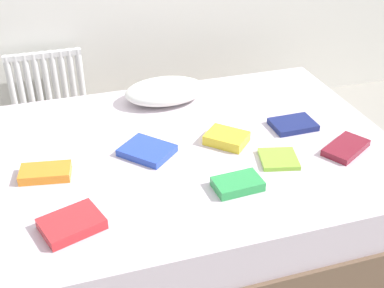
{
  "coord_description": "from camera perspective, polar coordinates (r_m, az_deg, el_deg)",
  "views": [
    {
      "loc": [
        -0.63,
        -1.97,
        1.79
      ],
      "look_at": [
        0.0,
        0.05,
        0.48
      ],
      "focal_mm": 46.25,
      "sensor_mm": 36.0,
      "label": 1
    }
  ],
  "objects": [
    {
      "name": "ground_plane",
      "position": [
        2.74,
        0.31,
        -9.09
      ],
      "size": [
        8.0,
        8.0,
        0.0
      ],
      "primitive_type": "plane",
      "color": "#9E998E"
    },
    {
      "name": "bed",
      "position": [
        2.59,
        0.33,
        -4.95
      ],
      "size": [
        2.0,
        1.5,
        0.5
      ],
      "color": "brown",
      "rests_on": "ground"
    },
    {
      "name": "radiator",
      "position": [
        3.48,
        -16.32,
        6.32
      ],
      "size": [
        0.49,
        0.04,
        0.5
      ],
      "color": "white",
      "rests_on": "ground"
    },
    {
      "name": "pillow",
      "position": [
        2.85,
        -3.12,
        6.12
      ],
      "size": [
        0.47,
        0.3,
        0.13
      ],
      "primitive_type": "ellipsoid",
      "color": "white",
      "rests_on": "bed"
    },
    {
      "name": "textbook_green",
      "position": [
        2.15,
        5.28,
        -4.62
      ],
      "size": [
        0.21,
        0.14,
        0.04
      ],
      "primitive_type": "cube",
      "rotation": [
        0.0,
        0.0,
        0.06
      ],
      "color": "green",
      "rests_on": "bed"
    },
    {
      "name": "textbook_red",
      "position": [
        1.99,
        -13.7,
        -8.93
      ],
      "size": [
        0.27,
        0.23,
        0.04
      ],
      "primitive_type": "cube",
      "rotation": [
        0.0,
        0.0,
        0.32
      ],
      "color": "red",
      "rests_on": "bed"
    },
    {
      "name": "textbook_maroon",
      "position": [
        2.51,
        17.32,
        -0.42
      ],
      "size": [
        0.28,
        0.24,
        0.03
      ],
      "primitive_type": "cube",
      "rotation": [
        0.0,
        0.0,
        0.53
      ],
      "color": "maroon",
      "rests_on": "bed"
    },
    {
      "name": "textbook_yellow",
      "position": [
        2.46,
        4.01,
        0.67
      ],
      "size": [
        0.25,
        0.24,
        0.05
      ],
      "primitive_type": "cube",
      "rotation": [
        0.0,
        0.0,
        -0.77
      ],
      "color": "yellow",
      "rests_on": "bed"
    },
    {
      "name": "textbook_navy",
      "position": [
        2.65,
        11.57,
        2.23
      ],
      "size": [
        0.23,
        0.17,
        0.03
      ],
      "primitive_type": "cube",
      "rotation": [
        0.0,
        0.0,
        0.01
      ],
      "color": "navy",
      "rests_on": "bed"
    },
    {
      "name": "textbook_blue",
      "position": [
        2.38,
        -5.2,
        -0.74
      ],
      "size": [
        0.3,
        0.3,
        0.03
      ],
      "primitive_type": "cube",
      "rotation": [
        0.0,
        0.0,
        -0.83
      ],
      "color": "#2847B7",
      "rests_on": "bed"
    },
    {
      "name": "textbook_orange",
      "position": [
        2.31,
        -16.55,
        -3.2
      ],
      "size": [
        0.24,
        0.16,
        0.04
      ],
      "primitive_type": "cube",
      "rotation": [
        0.0,
        0.0,
        -0.17
      ],
      "color": "orange",
      "rests_on": "bed"
    },
    {
      "name": "textbook_lime",
      "position": [
        2.36,
        9.96,
        -1.71
      ],
      "size": [
        0.21,
        0.21,
        0.02
      ],
      "primitive_type": "cube",
      "rotation": [
        0.0,
        0.0,
        -0.24
      ],
      "color": "#8CC638",
      "rests_on": "bed"
    }
  ]
}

